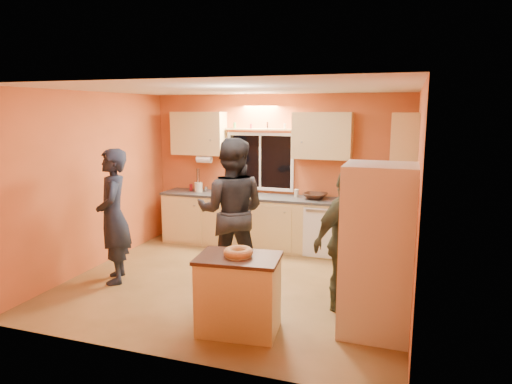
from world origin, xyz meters
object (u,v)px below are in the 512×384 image
at_px(person_center, 231,211).
at_px(person_right, 345,241).
at_px(refrigerator, 377,250).
at_px(person_left, 113,216).
at_px(island, 239,293).

height_order(person_center, person_right, person_center).
relative_size(refrigerator, person_left, 0.98).
bearing_deg(person_center, person_right, 153.69).
distance_m(refrigerator, island, 1.52).
xyz_separation_m(island, person_center, (-0.60, 1.31, 0.57)).
distance_m(island, person_right, 1.39).
distance_m(island, person_left, 2.34).
relative_size(island, person_right, 0.55).
bearing_deg(person_left, island, 37.29).
relative_size(person_center, person_right, 1.18).
bearing_deg(person_center, island, 103.02).
height_order(person_left, person_right, person_left).
height_order(person_left, person_center, person_center).
distance_m(person_left, person_center, 1.61).
relative_size(person_left, person_center, 0.93).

